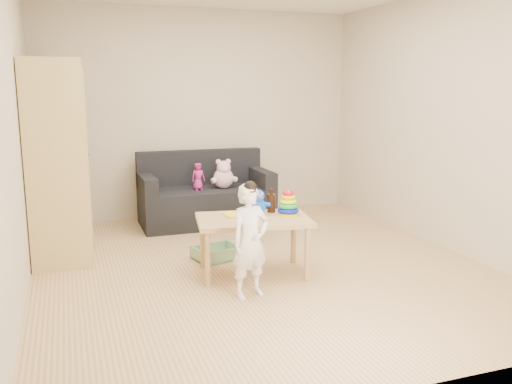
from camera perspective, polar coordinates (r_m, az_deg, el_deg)
name	(u,v)px	position (r m, az deg, el deg)	size (l,w,h in m)	color
room	(260,125)	(4.83, 0.43, 7.02)	(4.50, 4.50, 4.50)	tan
wardrobe	(57,161)	(5.54, -20.24, 3.12)	(0.52, 1.05, 1.88)	tan
sofa	(206,206)	(6.59, -5.26, -1.48)	(1.56, 0.78, 0.44)	black
play_table	(253,246)	(4.80, -0.28, -5.70)	(0.97, 0.62, 0.51)	tan
storage_bin	(217,253)	(5.27, -4.17, -6.38)	(0.42, 0.31, 0.13)	#7AA678
toddler	(250,243)	(4.24, -0.61, -5.35)	(0.32, 0.22, 0.88)	white
pink_bear	(223,176)	(6.52, -3.45, 1.71)	(0.26, 0.22, 0.30)	#FFBBD7
doll	(198,177)	(6.43, -6.11, 1.62)	(0.16, 0.11, 0.32)	#C52489
ring_stacker	(288,205)	(4.82, 3.40, -1.41)	(0.19, 0.19, 0.22)	yellow
brown_bottle	(271,202)	(4.92, 1.63, -1.08)	(0.07, 0.07, 0.22)	black
blue_plush	(258,202)	(4.83, 0.20, -1.04)	(0.19, 0.15, 0.23)	#1C64FD
wooden_figure	(246,212)	(4.69, -1.08, -2.13)	(0.04, 0.04, 0.11)	brown
yellow_book	(236,214)	(4.82, -2.07, -2.36)	(0.21, 0.21, 0.02)	yellow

